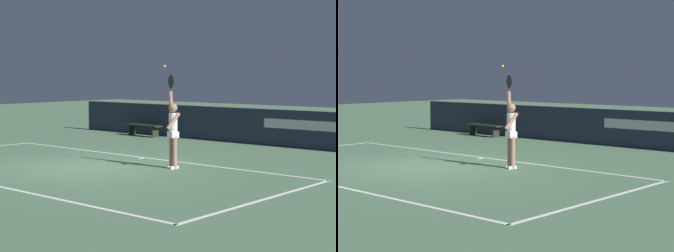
# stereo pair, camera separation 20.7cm
# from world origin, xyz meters

# --- Properties ---
(ground_plane) EXTENTS (60.00, 60.00, 0.00)m
(ground_plane) POSITION_xyz_m (0.00, 0.00, 0.00)
(ground_plane) COLOR #4E7151
(court_lines) EXTENTS (11.67, 5.51, 0.00)m
(court_lines) POSITION_xyz_m (0.00, -0.45, 0.00)
(court_lines) COLOR white
(court_lines) RESTS_ON ground
(back_wall) EXTENTS (16.17, 0.21, 1.24)m
(back_wall) POSITION_xyz_m (0.01, 7.26, 0.62)
(back_wall) COLOR #232B3E
(back_wall) RESTS_ON ground
(tennis_player) EXTENTS (0.45, 0.44, 2.43)m
(tennis_player) POSITION_xyz_m (1.89, 1.26, 1.01)
(tennis_player) COLOR #AA745D
(tennis_player) RESTS_ON ground
(tennis_ball) EXTENTS (0.07, 0.07, 0.07)m
(tennis_ball) POSITION_xyz_m (1.72, 1.12, 2.65)
(tennis_ball) COLOR #C6DF30
(courtside_bench_near) EXTENTS (1.79, 0.48, 0.46)m
(courtside_bench_near) POSITION_xyz_m (-4.28, 6.64, 0.36)
(courtside_bench_near) COLOR black
(courtside_bench_near) RESTS_ON ground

